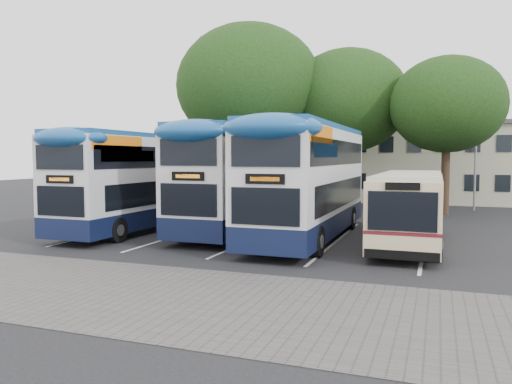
{
  "coord_description": "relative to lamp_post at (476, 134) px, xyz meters",
  "views": [
    {
      "loc": [
        3.72,
        -15.92,
        3.54
      ],
      "look_at": [
        -3.94,
        5.0,
        1.98
      ],
      "focal_mm": 35.0,
      "sensor_mm": 36.0,
      "label": 1
    }
  ],
  "objects": [
    {
      "name": "ground",
      "position": [
        -6.0,
        -19.97,
        -5.08
      ],
      "size": [
        120.0,
        120.0,
        0.0
      ],
      "primitive_type": "plane",
      "color": "black",
      "rests_on": "ground"
    },
    {
      "name": "paving_strip",
      "position": [
        -8.0,
        -24.97,
        -5.08
      ],
      "size": [
        40.0,
        6.0,
        0.01
      ],
      "primitive_type": "cube",
      "color": "#595654",
      "rests_on": "ground"
    },
    {
      "name": "bay_lines",
      "position": [
        -9.75,
        -14.97,
        -5.08
      ],
      "size": [
        14.12,
        11.0,
        0.01
      ],
      "color": "silver",
      "rests_on": "ground"
    },
    {
      "name": "depot_building",
      "position": [
        -6.0,
        7.02,
        -1.93
      ],
      "size": [
        32.4,
        8.4,
        6.2
      ],
      "color": "beige",
      "rests_on": "ground"
    },
    {
      "name": "lamp_post",
      "position": [
        0.0,
        0.0,
        0.0
      ],
      "size": [
        0.25,
        1.05,
        9.06
      ],
      "color": "gray",
      "rests_on": "ground"
    },
    {
      "name": "tree_left",
      "position": [
        -14.65,
        -3.46,
        3.29
      ],
      "size": [
        10.0,
        10.0,
        12.64
      ],
      "color": "black",
      "rests_on": "ground"
    },
    {
      "name": "tree_mid",
      "position": [
        -8.25,
        -1.3,
        2.31
      ],
      "size": [
        8.3,
        8.3,
        10.94
      ],
      "color": "black",
      "rests_on": "ground"
    },
    {
      "name": "tree_right",
      "position": [
        -1.87,
        -3.28,
        1.62
      ],
      "size": [
        6.87,
        6.87,
        9.64
      ],
      "color": "black",
      "rests_on": "ground"
    },
    {
      "name": "bus_dd_left",
      "position": [
        -15.9,
        -14.96,
        -2.53
      ],
      "size": [
        2.7,
        11.14,
        4.64
      ],
      "color": "#0E1533",
      "rests_on": "ground"
    },
    {
      "name": "bus_dd_mid",
      "position": [
        -11.04,
        -13.45,
        -2.39
      ],
      "size": [
        2.84,
        11.72,
        4.89
      ],
      "color": "#0E1533",
      "rests_on": "ground"
    },
    {
      "name": "bus_dd_right",
      "position": [
        -7.52,
        -14.85,
        -2.39
      ],
      "size": [
        2.85,
        11.74,
        4.9
      ],
      "color": "#0E1533",
      "rests_on": "ground"
    },
    {
      "name": "bus_single",
      "position": [
        -3.33,
        -14.74,
        -3.44
      ],
      "size": [
        2.47,
        9.71,
        2.89
      ],
      "color": "beige",
      "rests_on": "ground"
    }
  ]
}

